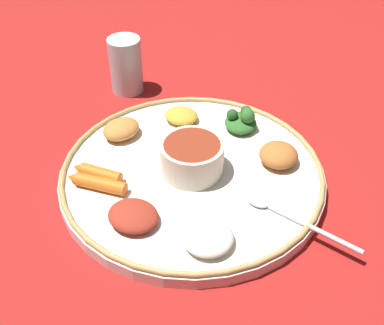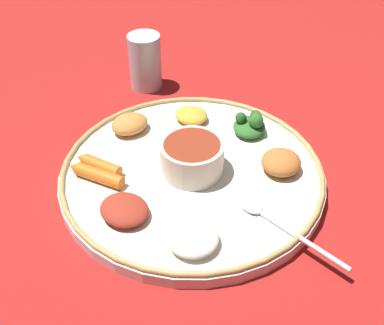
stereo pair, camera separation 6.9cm
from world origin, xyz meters
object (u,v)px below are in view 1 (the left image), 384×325
Objects in this scene: greens_pile at (242,120)px; carrot_outer at (97,183)px; center_bowl at (192,157)px; spoon at (283,213)px; carrot_near_spoon at (97,173)px; drinking_glass at (126,69)px.

carrot_outer is at bearing -91.13° from greens_pile.
carrot_outer is (-0.05, -0.13, -0.02)m from center_bowl.
carrot_near_spoon reaches higher than spoon.
carrot_near_spoon is at bearing -95.72° from greens_pile.
greens_pile is at bearing 156.47° from spoon.
center_bowl is 0.29m from drinking_glass.
spoon is 2.19× the size of carrot_near_spoon.
carrot_outer is (0.02, -0.01, 0.00)m from carrot_near_spoon.
greens_pile is 0.75× the size of drinking_glass.
center_bowl is 0.14m from carrot_outer.
carrot_near_spoon and carrot_outer have the same top height.
center_bowl reaches higher than carrot_near_spoon.
spoon is at bearing -0.01° from drinking_glass.
greens_pile is 0.25m from carrot_near_spoon.
spoon is 0.43m from drinking_glass.
center_bowl is at bearing 61.78° from carrot_near_spoon.
center_bowl is at bearing -161.92° from spoon.
center_bowl is 0.57× the size of spoon.
center_bowl is at bearing -72.44° from greens_pile.
carrot_outer is (-0.01, -0.26, -0.01)m from greens_pile.
carrot_near_spoon is 0.27m from drinking_glass.
drinking_glass is at bearing -161.55° from greens_pile.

